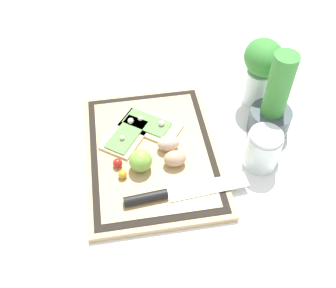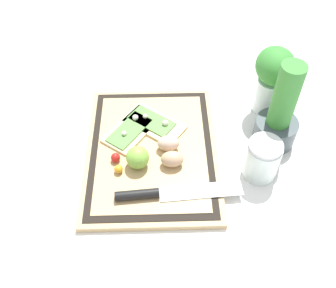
{
  "view_description": "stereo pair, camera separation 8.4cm",
  "coord_description": "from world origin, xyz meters",
  "px_view_note": "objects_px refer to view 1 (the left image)",
  "views": [
    {
      "loc": [
        0.62,
        -0.06,
        0.78
      ],
      "look_at": [
        0.0,
        0.04,
        0.04
      ],
      "focal_mm": 42.0,
      "sensor_mm": 36.0,
      "label": 1
    },
    {
      "loc": [
        0.63,
        0.02,
        0.78
      ],
      "look_at": [
        0.0,
        0.04,
        0.04
      ],
      "focal_mm": 42.0,
      "sensor_mm": 36.0,
      "label": 2
    }
  ],
  "objects_px": {
    "knife": "(166,194)",
    "lime": "(141,161)",
    "egg_brown": "(175,159)",
    "egg_pink": "(168,143)",
    "cherry_tomato_yellow": "(123,174)",
    "sauce_jar": "(262,151)",
    "herb_pot": "(273,107)",
    "pizza_slice_near": "(128,133)",
    "herb_glass": "(261,67)",
    "pizza_slice_far": "(150,125)",
    "cherry_tomato_red": "(118,163)"
  },
  "relations": [
    {
      "from": "cherry_tomato_yellow",
      "to": "herb_glass",
      "type": "bearing_deg",
      "value": 119.45
    },
    {
      "from": "egg_brown",
      "to": "herb_glass",
      "type": "height_order",
      "value": "herb_glass"
    },
    {
      "from": "pizza_slice_near",
      "to": "sauce_jar",
      "type": "height_order",
      "value": "sauce_jar"
    },
    {
      "from": "sauce_jar",
      "to": "egg_brown",
      "type": "bearing_deg",
      "value": -94.51
    },
    {
      "from": "knife",
      "to": "cherry_tomato_yellow",
      "type": "relative_size",
      "value": 14.16
    },
    {
      "from": "knife",
      "to": "herb_pot",
      "type": "height_order",
      "value": "herb_pot"
    },
    {
      "from": "egg_brown",
      "to": "cherry_tomato_red",
      "type": "bearing_deg",
      "value": -96.21
    },
    {
      "from": "pizza_slice_far",
      "to": "pizza_slice_near",
      "type": "bearing_deg",
      "value": -72.47
    },
    {
      "from": "egg_brown",
      "to": "cherry_tomato_yellow",
      "type": "xyz_separation_m",
      "value": [
        0.02,
        -0.13,
        -0.01
      ]
    },
    {
      "from": "herb_pot",
      "to": "herb_glass",
      "type": "bearing_deg",
      "value": 179.37
    },
    {
      "from": "knife",
      "to": "herb_pot",
      "type": "xyz_separation_m",
      "value": [
        -0.18,
        0.3,
        0.06
      ]
    },
    {
      "from": "pizza_slice_far",
      "to": "cherry_tomato_yellow",
      "type": "height_order",
      "value": "pizza_slice_far"
    },
    {
      "from": "pizza_slice_near",
      "to": "lime",
      "type": "bearing_deg",
      "value": 9.75
    },
    {
      "from": "pizza_slice_far",
      "to": "knife",
      "type": "bearing_deg",
      "value": 2.11
    },
    {
      "from": "egg_brown",
      "to": "pizza_slice_far",
      "type": "bearing_deg",
      "value": -161.89
    },
    {
      "from": "egg_brown",
      "to": "sauce_jar",
      "type": "distance_m",
      "value": 0.21
    },
    {
      "from": "knife",
      "to": "cherry_tomato_yellow",
      "type": "xyz_separation_m",
      "value": [
        -0.07,
        -0.09,
        0.0
      ]
    },
    {
      "from": "egg_pink",
      "to": "cherry_tomato_red",
      "type": "bearing_deg",
      "value": -74.43
    },
    {
      "from": "knife",
      "to": "egg_brown",
      "type": "distance_m",
      "value": 0.1
    },
    {
      "from": "egg_brown",
      "to": "herb_glass",
      "type": "bearing_deg",
      "value": 127.35
    },
    {
      "from": "egg_brown",
      "to": "lime",
      "type": "xyz_separation_m",
      "value": [
        -0.0,
        -0.08,
        0.01
      ]
    },
    {
      "from": "knife",
      "to": "sauce_jar",
      "type": "bearing_deg",
      "value": 106.34
    },
    {
      "from": "pizza_slice_far",
      "to": "knife",
      "type": "xyz_separation_m",
      "value": [
        0.22,
        0.01,
        0.0
      ]
    },
    {
      "from": "herb_glass",
      "to": "cherry_tomato_red",
      "type": "bearing_deg",
      "value": -64.95
    },
    {
      "from": "lime",
      "to": "sauce_jar",
      "type": "distance_m",
      "value": 0.29
    },
    {
      "from": "pizza_slice_far",
      "to": "knife",
      "type": "relative_size",
      "value": 0.59
    },
    {
      "from": "egg_brown",
      "to": "egg_pink",
      "type": "xyz_separation_m",
      "value": [
        -0.05,
        -0.01,
        0.0
      ]
    },
    {
      "from": "pizza_slice_near",
      "to": "lime",
      "type": "distance_m",
      "value": 0.12
    },
    {
      "from": "lime",
      "to": "cherry_tomato_red",
      "type": "xyz_separation_m",
      "value": [
        -0.01,
        -0.05,
        -0.02
      ]
    },
    {
      "from": "knife",
      "to": "sauce_jar",
      "type": "relative_size",
      "value": 2.76
    },
    {
      "from": "herb_glass",
      "to": "lime",
      "type": "bearing_deg",
      "value": -59.83
    },
    {
      "from": "herb_pot",
      "to": "sauce_jar",
      "type": "height_order",
      "value": "herb_pot"
    },
    {
      "from": "sauce_jar",
      "to": "cherry_tomato_red",
      "type": "bearing_deg",
      "value": -95.18
    },
    {
      "from": "egg_brown",
      "to": "lime",
      "type": "height_order",
      "value": "lime"
    },
    {
      "from": "egg_brown",
      "to": "herb_glass",
      "type": "distance_m",
      "value": 0.35
    },
    {
      "from": "herb_pot",
      "to": "sauce_jar",
      "type": "relative_size",
      "value": 2.29
    },
    {
      "from": "egg_pink",
      "to": "cherry_tomato_yellow",
      "type": "relative_size",
      "value": 2.65
    },
    {
      "from": "pizza_slice_near",
      "to": "herb_glass",
      "type": "height_order",
      "value": "herb_glass"
    },
    {
      "from": "cherry_tomato_red",
      "to": "lime",
      "type": "bearing_deg",
      "value": 75.43
    },
    {
      "from": "herb_pot",
      "to": "sauce_jar",
      "type": "distance_m",
      "value": 0.12
    },
    {
      "from": "pizza_slice_near",
      "to": "pizza_slice_far",
      "type": "relative_size",
      "value": 1.03
    },
    {
      "from": "herb_pot",
      "to": "knife",
      "type": "bearing_deg",
      "value": -59.66
    },
    {
      "from": "egg_brown",
      "to": "egg_pink",
      "type": "relative_size",
      "value": 1.0
    },
    {
      "from": "pizza_slice_near",
      "to": "herb_pot",
      "type": "height_order",
      "value": "herb_pot"
    },
    {
      "from": "pizza_slice_near",
      "to": "cherry_tomato_yellow",
      "type": "xyz_separation_m",
      "value": [
        0.13,
        -0.03,
        0.01
      ]
    },
    {
      "from": "egg_pink",
      "to": "herb_glass",
      "type": "distance_m",
      "value": 0.32
    },
    {
      "from": "sauce_jar",
      "to": "herb_glass",
      "type": "bearing_deg",
      "value": 165.63
    },
    {
      "from": "cherry_tomato_yellow",
      "to": "egg_pink",
      "type": "bearing_deg",
      "value": 120.3
    },
    {
      "from": "pizza_slice_near",
      "to": "cherry_tomato_yellow",
      "type": "bearing_deg",
      "value": -11.12
    },
    {
      "from": "knife",
      "to": "lime",
      "type": "distance_m",
      "value": 0.1
    }
  ]
}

